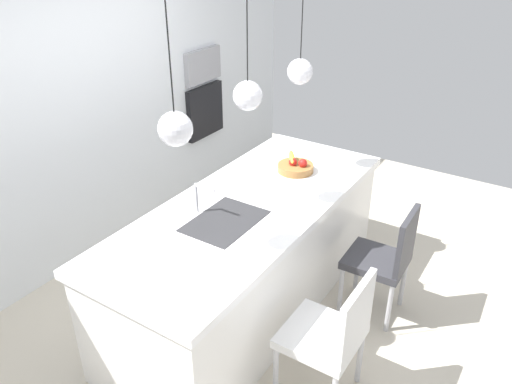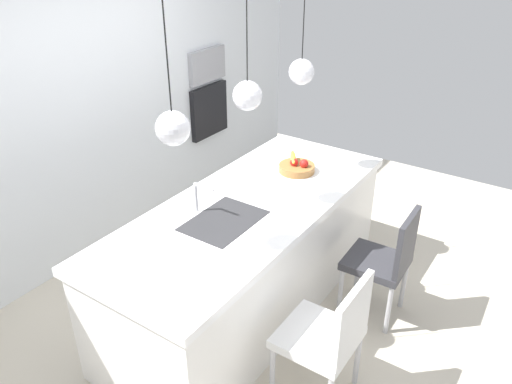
% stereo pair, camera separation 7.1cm
% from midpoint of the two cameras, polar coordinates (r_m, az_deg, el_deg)
% --- Properties ---
extents(floor, '(6.60, 6.60, 0.00)m').
position_cam_midpoint_polar(floor, '(4.20, -1.25, -12.36)').
color(floor, beige).
rests_on(floor, ground).
extents(back_wall, '(6.00, 0.10, 2.60)m').
position_cam_midpoint_polar(back_wall, '(4.57, -19.06, 8.42)').
color(back_wall, white).
rests_on(back_wall, ground).
extents(kitchen_island, '(2.58, 1.03, 0.92)m').
position_cam_midpoint_polar(kitchen_island, '(3.91, -1.32, -7.18)').
color(kitchen_island, white).
rests_on(kitchen_island, ground).
extents(sink_basin, '(0.56, 0.40, 0.02)m').
position_cam_midpoint_polar(sink_basin, '(3.46, -4.10, -3.35)').
color(sink_basin, '#2D2D30').
rests_on(sink_basin, kitchen_island).
extents(faucet, '(0.02, 0.17, 0.22)m').
position_cam_midpoint_polar(faucet, '(3.51, -6.98, -0.29)').
color(faucet, silver).
rests_on(faucet, kitchen_island).
extents(fruit_bowl, '(0.29, 0.29, 0.15)m').
position_cam_midpoint_polar(fruit_bowl, '(4.14, 3.98, 2.87)').
color(fruit_bowl, '#9E6B38').
rests_on(fruit_bowl, kitchen_island).
extents(microwave, '(0.54, 0.08, 0.34)m').
position_cam_midpoint_polar(microwave, '(5.51, -6.47, 13.97)').
color(microwave, '#9E9EA3').
rests_on(microwave, back_wall).
extents(oven, '(0.56, 0.08, 0.56)m').
position_cam_midpoint_polar(oven, '(5.65, -6.19, 9.05)').
color(oven, black).
rests_on(oven, back_wall).
extents(chair_near, '(0.46, 0.46, 0.92)m').
position_cam_midpoint_polar(chair_near, '(3.22, 7.89, -15.44)').
color(chair_near, silver).
rests_on(chair_near, ground).
extents(chair_middle, '(0.42, 0.45, 0.93)m').
position_cam_midpoint_polar(chair_middle, '(3.91, 13.85, -7.15)').
color(chair_middle, '#333338').
rests_on(chair_middle, ground).
extents(pendant_light_left, '(0.20, 0.20, 0.80)m').
position_cam_midpoint_polar(pendant_light_left, '(2.82, -9.79, 7.04)').
color(pendant_light_left, silver).
extents(pendant_light_center, '(0.20, 0.20, 0.80)m').
position_cam_midpoint_polar(pendant_light_center, '(3.34, -1.57, 10.81)').
color(pendant_light_center, silver).
extents(pendant_light_right, '(0.20, 0.20, 0.80)m').
position_cam_midpoint_polar(pendant_light_right, '(3.93, 4.44, 13.38)').
color(pendant_light_right, silver).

